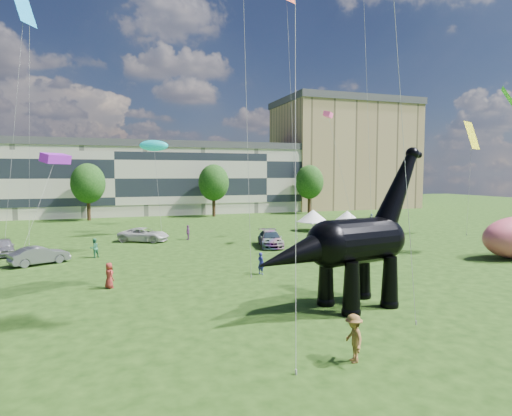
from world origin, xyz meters
name	(u,v)px	position (x,y,z in m)	size (l,w,h in m)	color
ground	(301,323)	(0.00, 0.00, 0.00)	(220.00, 220.00, 0.00)	#16330C
terrace_row	(115,181)	(-8.00, 62.00, 6.00)	(78.00, 11.00, 12.00)	beige
apartment_block	(343,157)	(40.00, 65.00, 11.00)	(28.00, 18.00, 22.00)	tan
tree_mid_left	(88,180)	(-12.00, 53.00, 6.29)	(5.20, 5.20, 9.44)	#382314
tree_mid_right	(214,180)	(8.00, 53.00, 6.29)	(5.20, 5.20, 9.44)	#382314
tree_far_right	(309,179)	(26.00, 53.00, 6.29)	(5.20, 5.20, 9.44)	#382314
dinosaur_sculpture	(352,244)	(3.63, 1.43, 3.44)	(11.19, 4.05, 9.12)	black
car_silver	(3,247)	(-17.79, 24.36, 0.75)	(1.77, 4.39, 1.49)	#B4B3B8
car_grey	(40,255)	(-14.13, 19.13, 0.73)	(1.54, 4.42, 1.46)	slate
car_white	(144,235)	(-5.36, 28.45, 0.74)	(2.45, 5.32, 1.48)	silver
car_dark	(270,239)	(6.40, 21.17, 0.78)	(2.17, 5.34, 1.55)	#595960
gazebo_near	(347,218)	(18.30, 26.56, 1.99)	(4.82, 4.82, 2.83)	white
gazebo_far	(313,216)	(15.78, 30.70, 1.90)	(4.82, 4.82, 2.71)	white
visitors	(176,255)	(-3.82, 15.03, 0.86)	(55.23, 36.64, 1.88)	#713579
kites	(131,52)	(-6.79, 17.14, 16.76)	(68.28, 42.48, 30.36)	#EF0F49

